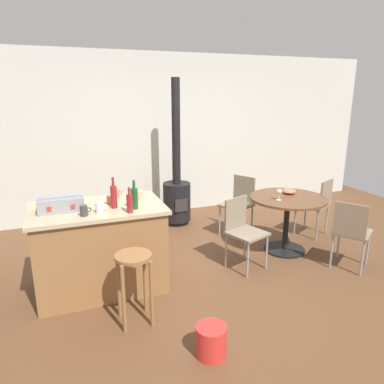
% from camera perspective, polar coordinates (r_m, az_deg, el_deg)
% --- Properties ---
extents(ground_plane, '(8.80, 8.80, 0.00)m').
position_cam_1_polar(ground_plane, '(4.46, 4.45, -11.79)').
color(ground_plane, brown).
extents(back_wall, '(8.00, 0.10, 2.70)m').
position_cam_1_polar(back_wall, '(6.18, -4.52, 9.02)').
color(back_wall, beige).
rests_on(back_wall, ground_plane).
extents(kitchen_island, '(1.35, 0.83, 0.92)m').
position_cam_1_polar(kitchen_island, '(3.93, -14.48, -8.64)').
color(kitchen_island, olive).
rests_on(kitchen_island, ground_plane).
extents(wooden_stool, '(0.33, 0.33, 0.67)m').
position_cam_1_polar(wooden_stool, '(3.30, -9.27, -12.75)').
color(wooden_stool, olive).
rests_on(wooden_stool, ground_plane).
extents(dining_table, '(0.98, 0.98, 0.75)m').
position_cam_1_polar(dining_table, '(4.82, 15.02, -2.80)').
color(dining_table, black).
rests_on(dining_table, ground_plane).
extents(folding_chair_near, '(0.54, 0.54, 0.86)m').
position_cam_1_polar(folding_chair_near, '(5.49, 19.44, -1.62)').
color(folding_chair_near, '#7F705B').
rests_on(folding_chair_near, ground_plane).
extents(folding_chair_far, '(0.54, 0.54, 0.87)m').
position_cam_1_polar(folding_chair_far, '(5.27, 7.57, -1.43)').
color(folding_chair_far, '#7F705B').
rests_on(folding_chair_far, ground_plane).
extents(folding_chair_left, '(0.51, 0.51, 0.85)m').
position_cam_1_polar(folding_chair_left, '(4.30, 8.14, -5.71)').
color(folding_chair_left, '#7F705B').
rests_on(folding_chair_left, ground_plane).
extents(folding_chair_right, '(0.56, 0.56, 0.85)m').
position_cam_1_polar(folding_chair_right, '(4.59, 24.17, -5.57)').
color(folding_chair_right, '#7F705B').
rests_on(folding_chair_right, ground_plane).
extents(wood_stove, '(0.44, 0.45, 2.28)m').
position_cam_1_polar(wood_stove, '(5.68, -2.46, 0.16)').
color(wood_stove, black).
rests_on(wood_stove, ground_plane).
extents(toolbox, '(0.43, 0.23, 0.16)m').
position_cam_1_polar(toolbox, '(3.71, -20.30, -1.75)').
color(toolbox, gray).
rests_on(toolbox, kitchen_island).
extents(bottle_0, '(0.06, 0.06, 0.25)m').
position_cam_1_polar(bottle_0, '(3.49, -9.98, -1.73)').
color(bottle_0, maroon).
rests_on(bottle_0, kitchen_island).
extents(bottle_1, '(0.07, 0.07, 0.29)m').
position_cam_1_polar(bottle_1, '(3.59, -9.22, -0.94)').
color(bottle_1, '#194C23').
rests_on(bottle_1, kitchen_island).
extents(bottle_2, '(0.06, 0.06, 0.32)m').
position_cam_1_polar(bottle_2, '(3.66, -12.44, -0.64)').
color(bottle_2, maroon).
rests_on(bottle_2, kitchen_island).
extents(cup_0, '(0.11, 0.08, 0.09)m').
position_cam_1_polar(cup_0, '(4.05, -12.11, -0.19)').
color(cup_0, '#DB6651').
rests_on(cup_0, kitchen_island).
extents(cup_1, '(0.12, 0.09, 0.10)m').
position_cam_1_polar(cup_1, '(3.56, -14.50, -2.43)').
color(cup_1, white).
rests_on(cup_1, kitchen_island).
extents(cup_2, '(0.12, 0.08, 0.10)m').
position_cam_1_polar(cup_2, '(3.91, -8.40, -0.49)').
color(cup_2, tan).
rests_on(cup_2, kitchen_island).
extents(cup_3, '(0.11, 0.08, 0.09)m').
position_cam_1_polar(cup_3, '(3.82, -12.93, -1.22)').
color(cup_3, '#DB6651').
rests_on(cup_3, kitchen_island).
extents(cup_4, '(0.11, 0.07, 0.10)m').
position_cam_1_polar(cup_4, '(3.51, -16.92, -2.87)').
color(cup_4, '#383838').
rests_on(cup_4, kitchen_island).
extents(wine_glass, '(0.07, 0.07, 0.14)m').
position_cam_1_polar(wine_glass, '(4.59, 13.83, 0.02)').
color(wine_glass, silver).
rests_on(wine_glass, dining_table).
extents(serving_bowl, '(0.18, 0.18, 0.07)m').
position_cam_1_polar(serving_bowl, '(4.93, 15.28, 0.13)').
color(serving_bowl, '#DB6651').
rests_on(serving_bowl, dining_table).
extents(plastic_bucket, '(0.25, 0.25, 0.26)m').
position_cam_1_polar(plastic_bucket, '(3.09, 3.08, -22.71)').
color(plastic_bucket, red).
rests_on(plastic_bucket, ground_plane).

